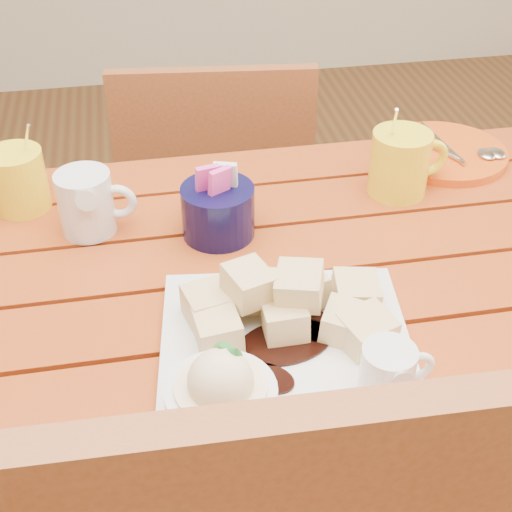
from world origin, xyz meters
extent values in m
cube|color=#9B3E14|center=(0.00, -0.23, 0.73)|extent=(1.20, 0.11, 0.03)
cube|color=#9B3E14|center=(0.00, -0.11, 0.73)|extent=(1.20, 0.11, 0.03)
cube|color=#9B3E14|center=(0.00, 0.00, 0.73)|extent=(1.20, 0.11, 0.03)
cube|color=#9B3E14|center=(0.00, 0.11, 0.73)|extent=(1.20, 0.11, 0.03)
cube|color=#9B3E14|center=(0.00, 0.23, 0.73)|extent=(1.20, 0.11, 0.03)
cube|color=#9B3E14|center=(0.00, 0.34, 0.73)|extent=(1.20, 0.11, 0.03)
cube|color=#9B3E14|center=(0.00, 0.36, 0.68)|extent=(1.12, 0.04, 0.08)
cylinder|color=#9B3E14|center=(0.55, 0.35, 0.36)|extent=(0.06, 0.06, 0.72)
cube|color=white|center=(0.02, -0.09, 0.76)|extent=(0.31, 0.31, 0.02)
cube|color=gold|center=(0.02, -0.07, 0.79)|extent=(0.05, 0.05, 0.04)
cube|color=gold|center=(-0.05, -0.07, 0.79)|extent=(0.05, 0.05, 0.04)
cube|color=gold|center=(-0.06, -0.02, 0.79)|extent=(0.06, 0.06, 0.04)
cube|color=gold|center=(0.04, -0.05, 0.82)|extent=(0.06, 0.06, 0.04)
cube|color=gold|center=(0.09, -0.08, 0.79)|extent=(0.07, 0.07, 0.04)
cube|color=gold|center=(-0.01, -0.03, 0.82)|extent=(0.06, 0.06, 0.04)
cube|color=gold|center=(0.00, -0.01, 0.79)|extent=(0.06, 0.06, 0.04)
cube|color=gold|center=(0.05, -0.02, 0.79)|extent=(0.06, 0.06, 0.04)
cube|color=gold|center=(0.12, -0.03, 0.79)|extent=(0.06, 0.06, 0.04)
cube|color=gold|center=(0.11, -0.10, 0.79)|extent=(0.06, 0.06, 0.04)
cylinder|color=white|center=(-0.06, -0.18, 0.79)|extent=(0.11, 0.11, 0.04)
cylinder|color=#FFEDBB|center=(-0.06, -0.18, 0.80)|extent=(0.09, 0.09, 0.03)
sphere|color=#FFEDBB|center=(-0.06, -0.18, 0.82)|extent=(0.06, 0.06, 0.06)
cone|color=#287B30|center=(-0.05, -0.17, 0.85)|extent=(0.04, 0.04, 0.03)
cone|color=#287B30|center=(-0.06, -0.16, 0.85)|extent=(0.03, 0.03, 0.03)
cylinder|color=white|center=(0.11, -0.17, 0.80)|extent=(0.06, 0.06, 0.06)
cylinder|color=black|center=(0.11, -0.17, 0.82)|extent=(0.04, 0.04, 0.01)
cone|color=white|center=(0.11, -0.20, 0.82)|extent=(0.02, 0.02, 0.03)
torus|color=white|center=(0.14, -0.17, 0.80)|extent=(0.04, 0.01, 0.04)
cylinder|color=yellow|center=(-0.29, 0.29, 0.80)|extent=(0.08, 0.08, 0.09)
cylinder|color=black|center=(-0.29, 0.29, 0.83)|extent=(0.07, 0.07, 0.01)
cylinder|color=silver|center=(-0.28, 0.30, 0.83)|extent=(0.04, 0.04, 0.12)
cylinder|color=yellow|center=(0.26, 0.23, 0.80)|extent=(0.09, 0.09, 0.10)
cylinder|color=black|center=(0.26, 0.23, 0.84)|extent=(0.07, 0.07, 0.01)
torus|color=yellow|center=(0.31, 0.23, 0.80)|extent=(0.06, 0.02, 0.06)
cylinder|color=silver|center=(0.25, 0.24, 0.83)|extent=(0.02, 0.06, 0.13)
cylinder|color=white|center=(-0.19, 0.21, 0.79)|extent=(0.08, 0.08, 0.09)
cylinder|color=white|center=(-0.19, 0.21, 0.83)|extent=(0.06, 0.06, 0.01)
cone|color=white|center=(-0.19, 0.17, 0.83)|extent=(0.03, 0.03, 0.03)
torus|color=white|center=(-0.15, 0.21, 0.80)|extent=(0.05, 0.02, 0.05)
cylinder|color=black|center=(-0.02, 0.17, 0.79)|extent=(0.10, 0.10, 0.07)
cube|color=#FF45B0|center=(-0.03, 0.17, 0.84)|extent=(0.03, 0.02, 0.05)
cube|color=white|center=(-0.01, 0.17, 0.84)|extent=(0.03, 0.02, 0.05)
cube|color=#FF45B0|center=(-0.02, 0.16, 0.84)|extent=(0.03, 0.03, 0.05)
cylinder|color=#DA5012|center=(0.38, 0.32, 0.76)|extent=(0.20, 0.20, 0.01)
cylinder|color=silver|center=(0.35, 0.33, 0.77)|extent=(0.07, 0.13, 0.01)
cylinder|color=silver|center=(0.38, 0.33, 0.77)|extent=(0.02, 0.15, 0.01)
ellipsoid|color=silver|center=(0.43, 0.28, 0.77)|extent=(0.03, 0.04, 0.01)
ellipsoid|color=silver|center=(0.45, 0.28, 0.77)|extent=(0.03, 0.04, 0.01)
cube|color=brown|center=(0.05, 0.75, 0.40)|extent=(0.43, 0.43, 0.03)
cylinder|color=brown|center=(0.23, 0.90, 0.19)|extent=(0.03, 0.03, 0.39)
cylinder|color=brown|center=(-0.10, 0.94, 0.19)|extent=(0.03, 0.03, 0.39)
cylinder|color=brown|center=(0.20, 0.57, 0.19)|extent=(0.03, 0.03, 0.39)
cylinder|color=brown|center=(-0.13, 0.61, 0.19)|extent=(0.03, 0.03, 0.39)
cube|color=brown|center=(0.03, 0.58, 0.62)|extent=(0.39, 0.07, 0.41)
camera|label=1|loc=(-0.12, -0.64, 1.32)|focal=50.00mm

